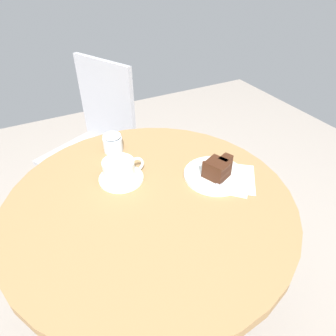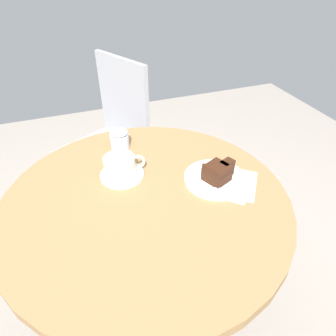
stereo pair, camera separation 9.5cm
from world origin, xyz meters
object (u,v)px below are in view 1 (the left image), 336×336
object	(u,v)px
saucer	(121,178)
cake_plate	(214,175)
fork	(221,181)
sugar_pot	(113,142)
cake_slice	(218,168)
teaspoon	(127,183)
coffee_cup	(120,169)
napkin	(227,177)
cafe_chair	(98,137)

from	to	relation	value
saucer	cake_plate	xyz separation A→B (m)	(0.28, -0.13, 0.00)
fork	sugar_pot	size ratio (longest dim) A/B	1.61
cake_slice	sugar_pot	size ratio (longest dim) A/B	1.54
sugar_pot	teaspoon	bearing A→B (deg)	-97.52
cake_plate	cake_slice	world-z (taller)	cake_slice
coffee_cup	napkin	bearing A→B (deg)	-25.64
cake_plate	fork	world-z (taller)	fork
saucer	cafe_chair	bearing A→B (deg)	82.95
cake_plate	cafe_chair	size ratio (longest dim) A/B	0.22
cafe_chair	cake_slice	bearing A→B (deg)	-10.96
coffee_cup	sugar_pot	size ratio (longest dim) A/B	1.86
cake_slice	fork	world-z (taller)	cake_slice
cake_slice	fork	bearing A→B (deg)	-105.10
teaspoon	cake_plate	bearing A→B (deg)	122.96
cake_plate	fork	size ratio (longest dim) A/B	1.70
cake_slice	sugar_pot	xyz separation A→B (m)	(-0.25, 0.31, -0.00)
cake_slice	teaspoon	bearing A→B (deg)	160.67
napkin	cafe_chair	distance (m)	0.81
cake_slice	napkin	bearing A→B (deg)	-23.41
teaspoon	cafe_chair	distance (m)	0.68
cake_plate	sugar_pot	xyz separation A→B (m)	(-0.24, 0.30, 0.03)
cake_plate	cake_slice	distance (m)	0.04
coffee_cup	cake_plate	xyz separation A→B (m)	(0.28, -0.13, -0.04)
cafe_chair	sugar_pot	xyz separation A→B (m)	(-0.04, -0.43, 0.22)
napkin	coffee_cup	bearing A→B (deg)	154.36
cake_slice	cake_plate	bearing A→B (deg)	106.48
coffee_cup	cake_plate	distance (m)	0.31
saucer	napkin	world-z (taller)	saucer
saucer	cake_plate	size ratio (longest dim) A/B	0.72
cake_slice	cafe_chair	distance (m)	0.80
cake_plate	napkin	bearing A→B (deg)	-35.56
coffee_cup	sugar_pot	xyz separation A→B (m)	(0.04, 0.17, -0.01)
teaspoon	napkin	bearing A→B (deg)	120.67
napkin	cafe_chair	xyz separation A→B (m)	(-0.24, 0.76, -0.18)
saucer	teaspoon	distance (m)	0.04
napkin	fork	bearing A→B (deg)	-151.16
teaspoon	cafe_chair	bearing A→B (deg)	-135.72
teaspoon	sugar_pot	xyz separation A→B (m)	(0.03, 0.21, 0.03)
coffee_cup	saucer	bearing A→B (deg)	-17.04
saucer	cake_plate	world-z (taller)	cake_plate
coffee_cup	cafe_chair	world-z (taller)	cafe_chair
napkin	sugar_pot	xyz separation A→B (m)	(-0.28, 0.32, 0.03)
sugar_pot	fork	bearing A→B (deg)	-55.57
cake_plate	sugar_pot	world-z (taller)	sugar_pot
saucer	cake_plate	distance (m)	0.30
coffee_cup	cafe_chair	size ratio (longest dim) A/B	0.15
cafe_chair	teaspoon	bearing A→B (deg)	-32.52
napkin	cafe_chair	world-z (taller)	cafe_chair
coffee_cup	fork	xyz separation A→B (m)	(0.27, -0.17, -0.03)
coffee_cup	napkin	size ratio (longest dim) A/B	0.56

